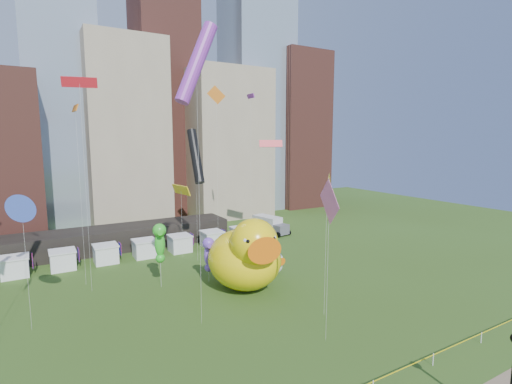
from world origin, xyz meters
TOP-DOWN VIEW (x-y plane):
  - skyline at (2.25, 61.06)m, footprint 101.00×23.00m
  - pavilion at (-4.00, 42.00)m, footprint 38.00×6.00m
  - vendor_tents at (1.02, 36.00)m, footprint 33.24×2.80m
  - big_duck at (7.38, 18.91)m, footprint 8.88×11.08m
  - small_duck at (12.16, 21.43)m, footprint 3.27×3.96m
  - seahorse_green at (-0.28, 24.10)m, footprint 1.70×1.99m
  - seahorse_purple at (4.76, 22.77)m, footprint 1.64×1.87m
  - box_truck at (22.97, 38.84)m, footprint 3.83×7.04m
  - kite_0 at (19.91, 33.79)m, footprint 3.47×1.75m
  - kite_4 at (5.42, 33.26)m, footprint 1.17×4.19m
  - kite_6 at (10.99, 33.82)m, footprint 2.28×1.22m
  - kite_7 at (14.82, 30.99)m, footprint 0.49×2.02m
  - kite_8 at (-6.94, 26.72)m, footprint 3.29×1.19m
  - kite_9 at (7.77, 6.55)m, footprint 1.01×3.33m
  - kite_10 at (6.58, 30.72)m, footprint 1.45×4.19m
  - kite_12 at (10.62, 10.11)m, footprint 1.97×2.38m
  - kite_13 at (-12.47, 20.42)m, footprint 1.70×1.90m
  - kite_14 at (-7.22, 29.11)m, footprint 0.51×2.36m
  - kite_15 at (0.32, 14.21)m, footprint 4.11×1.93m

SIDE VIEW (x-z plane):
  - vendor_tents at x=1.02m, z-range -0.09..2.31m
  - small_duck at x=12.16m, z-range -0.12..2.74m
  - box_truck at x=22.97m, z-range 0.04..2.87m
  - pavilion at x=-4.00m, z-range 0.00..3.20m
  - seahorse_purple at x=4.76m, z-range 0.97..6.15m
  - big_duck at x=7.38m, z-range -0.33..7.79m
  - seahorse_green at x=-0.28m, z-range 1.75..8.80m
  - kite_4 at x=5.42m, z-range 4.29..14.17m
  - kite_13 at x=-12.47m, z-range 4.61..16.12m
  - kite_9 at x=7.77m, z-range 4.65..17.59m
  - kite_12 at x=10.62m, z-range 5.09..18.04m
  - kite_10 at x=6.58m, z-range 5.13..22.41m
  - kite_0 at x=19.91m, z-range 7.30..23.12m
  - kite_14 at x=-7.22m, z-range 9.15..28.62m
  - kite_8 at x=-6.94m, z-range 10.33..32.27m
  - kite_6 at x=10.99m, z-range 9.72..32.94m
  - kite_7 at x=14.82m, z-range 10.32..32.37m
  - skyline at x=2.25m, z-range -12.56..55.44m
  - kite_15 at x=0.32m, z-range 9.26..34.52m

